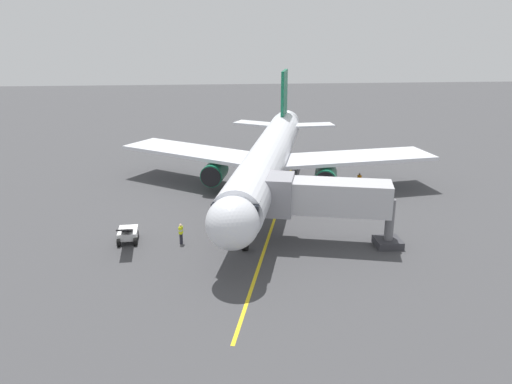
{
  "coord_description": "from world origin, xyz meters",
  "views": [
    {
      "loc": [
        6.0,
        50.72,
        16.3
      ],
      "look_at": [
        2.19,
        9.82,
        3.0
      ],
      "focal_mm": 35.22,
      "sensor_mm": 36.0,
      "label": 1
    }
  ],
  "objects_px": {
    "airplane": "(268,158)",
    "belt_loader_near_nose": "(128,233)",
    "jet_bridge": "(318,198)",
    "ground_crew_wing_walker": "(359,181)",
    "ground_crew_marshaller": "(181,234)"
  },
  "relations": [
    {
      "from": "jet_bridge",
      "to": "ground_crew_wing_walker",
      "type": "bearing_deg",
      "value": -118.89
    },
    {
      "from": "ground_crew_wing_walker",
      "to": "ground_crew_marshaller",
      "type": "bearing_deg",
      "value": 35.49
    },
    {
      "from": "airplane",
      "to": "belt_loader_near_nose",
      "type": "xyz_separation_m",
      "value": [
        12.65,
        10.82,
        -3.29
      ]
    },
    {
      "from": "jet_bridge",
      "to": "ground_crew_wing_walker",
      "type": "height_order",
      "value": "jet_bridge"
    },
    {
      "from": "ground_crew_wing_walker",
      "to": "belt_loader_near_nose",
      "type": "distance_m",
      "value": 25.76
    },
    {
      "from": "belt_loader_near_nose",
      "to": "ground_crew_wing_walker",
      "type": "bearing_deg",
      "value": -151.61
    },
    {
      "from": "ground_crew_marshaller",
      "to": "belt_loader_near_nose",
      "type": "relative_size",
      "value": 0.37
    },
    {
      "from": "airplane",
      "to": "ground_crew_wing_walker",
      "type": "bearing_deg",
      "value": -171.85
    },
    {
      "from": "airplane",
      "to": "ground_crew_marshaller",
      "type": "bearing_deg",
      "value": 54.38
    },
    {
      "from": "airplane",
      "to": "belt_loader_near_nose",
      "type": "relative_size",
      "value": 8.59
    },
    {
      "from": "jet_bridge",
      "to": "belt_loader_near_nose",
      "type": "bearing_deg",
      "value": -5.41
    },
    {
      "from": "ground_crew_marshaller",
      "to": "belt_loader_near_nose",
      "type": "distance_m",
      "value": 4.39
    },
    {
      "from": "ground_crew_marshaller",
      "to": "ground_crew_wing_walker",
      "type": "height_order",
      "value": "same"
    },
    {
      "from": "airplane",
      "to": "jet_bridge",
      "type": "xyz_separation_m",
      "value": [
        -2.46,
        12.25,
        -0.24
      ]
    },
    {
      "from": "airplane",
      "to": "ground_crew_marshaller",
      "type": "relative_size",
      "value": 23.3
    }
  ]
}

